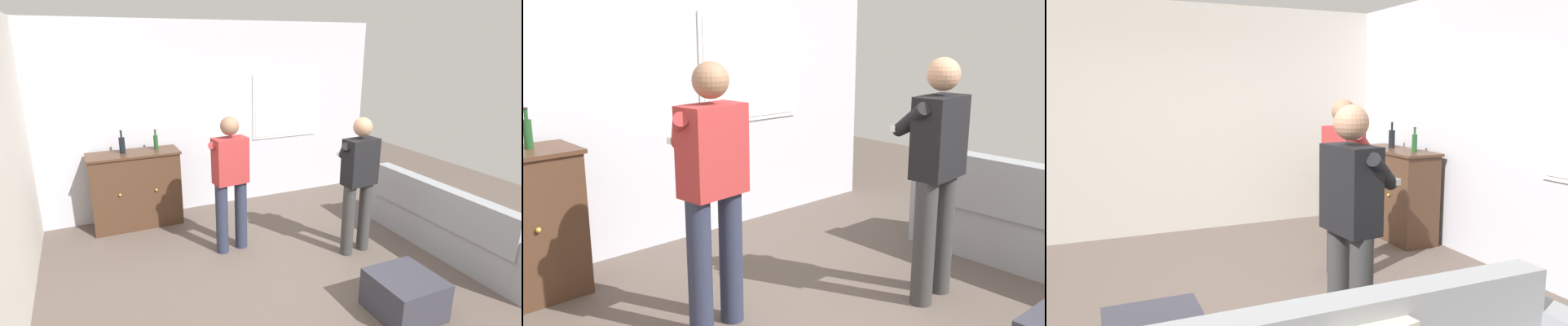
% 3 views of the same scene
% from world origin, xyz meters
% --- Properties ---
extents(wall_back_with_window, '(5.20, 0.15, 2.80)m').
position_xyz_m(wall_back_with_window, '(0.03, 2.66, 1.40)').
color(wall_back_with_window, silver).
rests_on(wall_back_with_window, ground).
extents(bottle_wine_green, '(0.06, 0.06, 0.28)m').
position_xyz_m(bottle_wine_green, '(-1.05, 2.34, 1.17)').
color(bottle_wine_green, '#1E4C23').
rests_on(bottle_wine_green, sideboard_cabinet).
extents(person_standing_left, '(0.55, 0.50, 1.68)m').
position_xyz_m(person_standing_left, '(-0.41, 1.10, 0.94)').
color(person_standing_left, '#282D42').
rests_on(person_standing_left, ground).
extents(person_standing_right, '(0.56, 0.49, 1.68)m').
position_xyz_m(person_standing_right, '(0.96, 0.44, 0.94)').
color(person_standing_right, '#383838').
rests_on(person_standing_right, ground).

